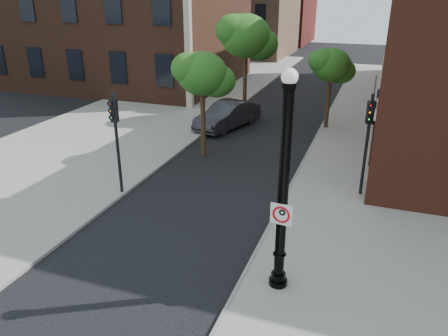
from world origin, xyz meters
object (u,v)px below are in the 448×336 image
at_px(parked_car, 228,115).
at_px(traffic_signal_right, 368,130).
at_px(lamppost, 283,197).
at_px(no_parking_sign, 281,214).
at_px(traffic_signal_left, 115,128).

xyz_separation_m(parked_car, traffic_signal_right, (7.98, -6.90, 2.00)).
height_order(lamppost, parked_car, lamppost).
height_order(no_parking_sign, traffic_signal_right, traffic_signal_right).
relative_size(lamppost, no_parking_sign, 10.33).
bearing_deg(traffic_signal_right, lamppost, -127.83).
bearing_deg(traffic_signal_right, traffic_signal_left, 175.40).
relative_size(parked_car, traffic_signal_left, 1.13).
bearing_deg(no_parking_sign, lamppost, 102.45).
bearing_deg(parked_car, traffic_signal_left, -78.24).
bearing_deg(lamppost, parked_car, 114.73).
relative_size(traffic_signal_left, traffic_signal_right, 1.00).
bearing_deg(lamppost, traffic_signal_right, 75.40).
relative_size(no_parking_sign, traffic_signal_right, 0.14).
bearing_deg(traffic_signal_left, parked_car, 69.61).
height_order(lamppost, traffic_signal_right, lamppost).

